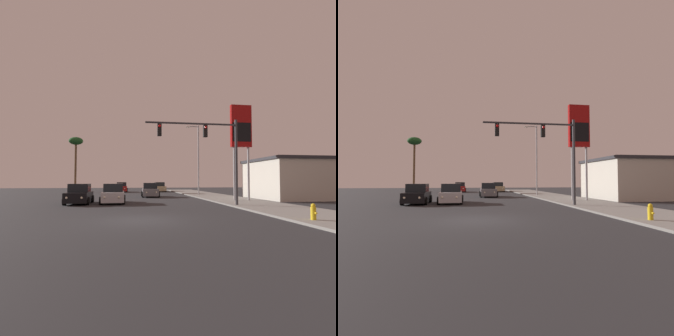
{
  "view_description": "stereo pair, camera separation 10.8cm",
  "coord_description": "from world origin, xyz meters",
  "views": [
    {
      "loc": [
        -0.53,
        -12.95,
        1.94
      ],
      "look_at": [
        3.4,
        13.73,
        3.25
      ],
      "focal_mm": 28.0,
      "sensor_mm": 36.0,
      "label": 1
    },
    {
      "loc": [
        -0.42,
        -12.97,
        1.94
      ],
      "look_at": [
        3.4,
        13.73,
        3.25
      ],
      "focal_mm": 28.0,
      "sensor_mm": 36.0,
      "label": 2
    }
  ],
  "objects": [
    {
      "name": "sidewalk_right",
      "position": [
        9.5,
        10.0,
        0.06
      ],
      "size": [
        5.0,
        60.0,
        0.12
      ],
      "color": "gray",
      "rests_on": "ground"
    },
    {
      "name": "car_grey",
      "position": [
        1.93,
        18.62,
        0.76
      ],
      "size": [
        2.04,
        4.33,
        1.68
      ],
      "rotation": [
        0.0,
        0.0,
        3.12
      ],
      "color": "slate",
      "rests_on": "ground"
    },
    {
      "name": "palm_tree_far",
      "position": [
        -9.77,
        34.0,
        8.26
      ],
      "size": [
        2.4,
        2.4,
        9.5
      ],
      "color": "brown",
      "rests_on": "ground"
    },
    {
      "name": "car_silver",
      "position": [
        -1.91,
        10.22,
        0.76
      ],
      "size": [
        2.04,
        4.34,
        1.68
      ],
      "rotation": [
        0.0,
        0.0,
        3.17
      ],
      "color": "#B7B7BC",
      "rests_on": "ground"
    },
    {
      "name": "gas_station_sign",
      "position": [
        9.91,
        10.39,
        6.62
      ],
      "size": [
        2.0,
        0.42,
        9.0
      ],
      "color": "#99999E",
      "rests_on": "sidewalk_right"
    },
    {
      "name": "ground_plane",
      "position": [
        0.0,
        0.0,
        0.0
      ],
      "size": [
        120.0,
        120.0,
        0.0
      ],
      "primitive_type": "plane",
      "color": "#28282B"
    },
    {
      "name": "fire_hydrant",
      "position": [
        7.96,
        -1.81,
        0.49
      ],
      "size": [
        0.24,
        0.34,
        0.76
      ],
      "color": "gold",
      "rests_on": "sidewalk_right"
    },
    {
      "name": "car_tan",
      "position": [
        4.71,
        33.1,
        0.76
      ],
      "size": [
        2.04,
        4.34,
        1.68
      ],
      "rotation": [
        0.0,
        0.0,
        3.18
      ],
      "color": "tan",
      "rests_on": "ground"
    },
    {
      "name": "building_gas_station",
      "position": [
        18.0,
        13.11,
        2.16
      ],
      "size": [
        10.3,
        8.3,
        4.3
      ],
      "color": "beige",
      "rests_on": "ground"
    },
    {
      "name": "traffic_light_mast",
      "position": [
        5.54,
        5.99,
        4.71
      ],
      "size": [
        7.06,
        0.36,
        6.5
      ],
      "color": "#38383D",
      "rests_on": "sidewalk_right"
    },
    {
      "name": "car_black",
      "position": [
        -4.71,
        10.08,
        0.76
      ],
      "size": [
        2.04,
        4.32,
        1.68
      ],
      "rotation": [
        0.0,
        0.0,
        3.16
      ],
      "color": "black",
      "rests_on": "ground"
    },
    {
      "name": "car_red",
      "position": [
        -1.85,
        32.91,
        0.76
      ],
      "size": [
        2.04,
        4.33,
        1.68
      ],
      "rotation": [
        0.0,
        0.0,
        3.16
      ],
      "color": "maroon",
      "rests_on": "ground"
    },
    {
      "name": "street_lamp",
      "position": [
        8.17,
        19.91,
        5.12
      ],
      "size": [
        1.74,
        0.24,
        9.0
      ],
      "color": "#99999E",
      "rests_on": "sidewalk_right"
    }
  ]
}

